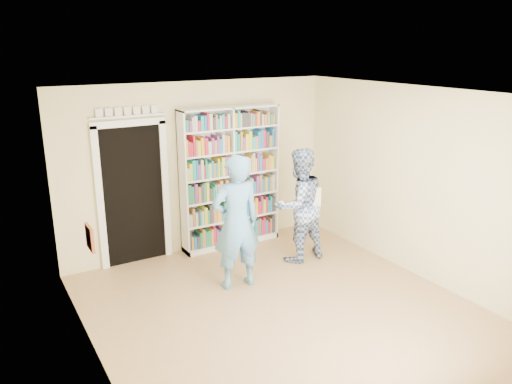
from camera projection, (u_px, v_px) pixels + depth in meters
floor at (286, 313)px, 6.25m from camera, size 5.00×5.00×0.00m
ceiling at (290, 95)px, 5.48m from camera, size 5.00×5.00×0.00m
wall_back at (199, 167)px, 7.92m from camera, size 4.50×0.00×4.50m
wall_left at (93, 250)px, 4.77m from camera, size 0.00×5.00×5.00m
wall_right at (421, 185)px, 6.96m from camera, size 0.00×5.00×5.00m
bookshelf at (230, 177)px, 8.08m from camera, size 1.67×0.31×2.30m
doorway at (133, 188)px, 7.42m from camera, size 1.10×0.08×2.43m
wall_art at (90, 238)px, 4.93m from camera, size 0.03×0.25×0.25m
man_blue at (236, 223)px, 6.69m from camera, size 0.72×0.50×1.87m
man_plaid at (299, 205)px, 7.58m from camera, size 0.88×0.70×1.76m
paper_sheet at (316, 198)px, 7.43m from camera, size 0.22×0.03×0.30m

